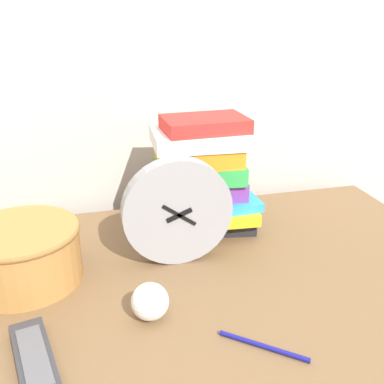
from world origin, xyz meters
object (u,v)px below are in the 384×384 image
(desk_clock, at_px, (177,212))
(tv_remote, at_px, (35,361))
(basket, at_px, (22,252))
(crumpled_paper_ball, at_px, (150,301))
(pen, at_px, (263,346))
(book_stack, at_px, (201,177))

(desk_clock, xyz_separation_m, tv_remote, (-0.27, -0.24, -0.10))
(basket, height_order, tv_remote, basket)
(crumpled_paper_ball, distance_m, pen, 0.20)
(crumpled_paper_ball, bearing_deg, desk_clock, 63.10)
(desk_clock, xyz_separation_m, basket, (-0.30, 0.00, -0.05))
(book_stack, distance_m, basket, 0.42)
(basket, distance_m, crumpled_paper_ball, 0.28)
(basket, bearing_deg, desk_clock, -0.58)
(desk_clock, bearing_deg, tv_remote, -137.95)
(basket, xyz_separation_m, tv_remote, (0.03, -0.25, -0.05))
(desk_clock, relative_size, crumpled_paper_ball, 3.46)
(crumpled_paper_ball, xyz_separation_m, pen, (0.16, -0.12, -0.03))
(tv_remote, xyz_separation_m, crumpled_paper_ball, (0.18, 0.07, 0.02))
(basket, distance_m, pen, 0.48)
(basket, bearing_deg, pen, -38.12)
(book_stack, height_order, basket, book_stack)
(desk_clock, relative_size, tv_remote, 1.19)
(tv_remote, height_order, pen, tv_remote)
(tv_remote, bearing_deg, pen, -7.66)
(book_stack, height_order, crumpled_paper_ball, book_stack)
(desk_clock, xyz_separation_m, pen, (0.07, -0.29, -0.11))
(desk_clock, height_order, basket, desk_clock)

